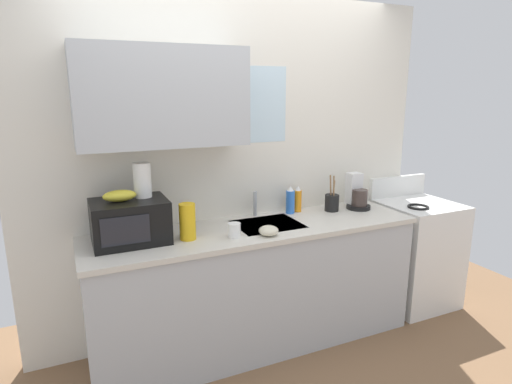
{
  "coord_description": "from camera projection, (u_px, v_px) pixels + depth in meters",
  "views": [
    {
      "loc": [
        -1.18,
        -2.59,
        1.84
      ],
      "look_at": [
        0.0,
        0.0,
        1.15
      ],
      "focal_mm": 29.98,
      "sensor_mm": 36.0,
      "label": 1
    }
  ],
  "objects": [
    {
      "name": "dish_soap_bottle_blue",
      "position": [
        290.0,
        201.0,
        3.29
      ],
      "size": [
        0.07,
        0.07,
        0.21
      ],
      "color": "blue",
      "rests_on": "counter_unit"
    },
    {
      "name": "stove_range",
      "position": [
        415.0,
        252.0,
        3.71
      ],
      "size": [
        0.6,
        0.6,
        1.08
      ],
      "color": "white",
      "rests_on": "ground"
    },
    {
      "name": "dish_soap_bottle_orange",
      "position": [
        298.0,
        200.0,
        3.34
      ],
      "size": [
        0.06,
        0.06,
        0.2
      ],
      "color": "orange",
      "rests_on": "counter_unit"
    },
    {
      "name": "microwave",
      "position": [
        130.0,
        221.0,
        2.66
      ],
      "size": [
        0.46,
        0.35,
        0.27
      ],
      "color": "black",
      "rests_on": "counter_unit"
    },
    {
      "name": "small_bowl",
      "position": [
        269.0,
        231.0,
        2.8
      ],
      "size": [
        0.13,
        0.13,
        0.06
      ],
      "primitive_type": "ellipsoid",
      "color": "beige",
      "rests_on": "counter_unit"
    },
    {
      "name": "kitchen_wall_assembly",
      "position": [
        223.0,
        156.0,
        3.1
      ],
      "size": [
        3.12,
        0.42,
        2.5
      ],
      "color": "silver",
      "rests_on": "ground"
    },
    {
      "name": "mug_white",
      "position": [
        234.0,
        230.0,
        2.77
      ],
      "size": [
        0.08,
        0.08,
        0.09
      ],
      "primitive_type": "cylinder",
      "color": "white",
      "rests_on": "counter_unit"
    },
    {
      "name": "sink_faucet",
      "position": [
        255.0,
        204.0,
        3.22
      ],
      "size": [
        0.03,
        0.03,
        0.19
      ],
      "primitive_type": "cylinder",
      "color": "#B2B5BA",
      "rests_on": "counter_unit"
    },
    {
      "name": "counter_unit",
      "position": [
        256.0,
        285.0,
        3.09
      ],
      "size": [
        2.35,
        0.63,
        0.9
      ],
      "color": "#B2B7BC",
      "rests_on": "ground"
    },
    {
      "name": "coffee_maker",
      "position": [
        357.0,
        195.0,
        3.44
      ],
      "size": [
        0.19,
        0.21,
        0.28
      ],
      "color": "black",
      "rests_on": "counter_unit"
    },
    {
      "name": "utensil_crock",
      "position": [
        332.0,
        202.0,
        3.37
      ],
      "size": [
        0.11,
        0.11,
        0.29
      ],
      "color": "black",
      "rests_on": "counter_unit"
    },
    {
      "name": "cereal_canister",
      "position": [
        187.0,
        222.0,
        2.71
      ],
      "size": [
        0.1,
        0.1,
        0.23
      ],
      "primitive_type": "cylinder",
      "color": "gold",
      "rests_on": "counter_unit"
    },
    {
      "name": "paper_towel_roll",
      "position": [
        142.0,
        180.0,
        2.69
      ],
      "size": [
        0.11,
        0.11,
        0.22
      ],
      "primitive_type": "cylinder",
      "color": "white",
      "rests_on": "microwave"
    },
    {
      "name": "banana_bunch",
      "position": [
        120.0,
        196.0,
        2.6
      ],
      "size": [
        0.2,
        0.11,
        0.07
      ],
      "primitive_type": "ellipsoid",
      "color": "gold",
      "rests_on": "microwave"
    }
  ]
}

